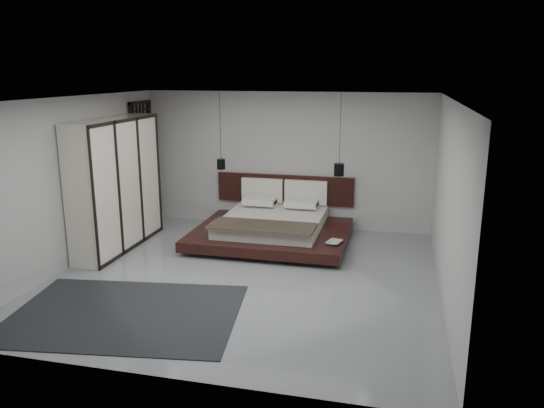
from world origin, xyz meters
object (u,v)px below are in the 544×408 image
(pendant_left, at_px, (221,164))
(rug, at_px, (125,313))
(lattice_screen, at_px, (143,164))
(bed, at_px, (273,226))
(wardrobe, at_px, (116,184))
(pendant_right, at_px, (339,169))

(pendant_left, relative_size, rug, 0.50)
(lattice_screen, relative_size, pendant_left, 1.70)
(lattice_screen, relative_size, bed, 0.90)
(pendant_left, xyz_separation_m, wardrobe, (-1.51, -1.51, -0.19))
(lattice_screen, relative_size, rug, 0.86)
(lattice_screen, xyz_separation_m, rug, (1.75, -4.15, -1.29))
(lattice_screen, xyz_separation_m, pendant_left, (1.76, -0.08, 0.09))
(rug, bearing_deg, bed, 71.62)
(pendant_left, bearing_deg, rug, -90.12)
(pendant_left, xyz_separation_m, pendant_right, (2.38, 0.00, -0.02))
(pendant_left, bearing_deg, wardrobe, -134.97)
(lattice_screen, height_order, wardrobe, lattice_screen)
(wardrobe, bearing_deg, bed, 21.12)
(lattice_screen, distance_m, bed, 3.16)
(bed, xyz_separation_m, wardrobe, (-2.70, -1.04, 0.90))
(pendant_left, bearing_deg, pendant_right, 0.00)
(bed, height_order, rug, bed)
(bed, relative_size, pendant_left, 1.90)
(bed, bearing_deg, rug, -108.38)
(bed, distance_m, pendant_right, 1.67)
(lattice_screen, xyz_separation_m, bed, (2.95, -0.55, -1.00))
(pendant_right, bearing_deg, wardrobe, -158.78)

